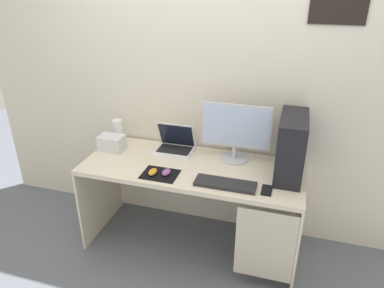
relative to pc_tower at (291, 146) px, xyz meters
The scene contains 13 objects.
ground_plane 1.19m from the pc_tower, behind, with size 8.00×8.00×0.00m, color slate.
wall_back 0.83m from the pc_tower, 156.73° to the left, with size 4.00×0.05×2.60m.
desk 0.77m from the pc_tower, behind, with size 1.66×0.67×0.73m.
pc_tower is the anchor object (origin of this frame).
monitor 0.43m from the pc_tower, 165.02° to the left, with size 0.53×0.22×0.45m.
laptop 0.93m from the pc_tower, behind, with size 0.31×0.24×0.23m.
speaker 1.44m from the pc_tower, behind, with size 0.09×0.09×0.20m, color white.
projector 1.42m from the pc_tower, behind, with size 0.20×0.14×0.12m, color silver.
keyboard 0.53m from the pc_tower, 144.95° to the right, with size 0.42×0.14×0.02m, color #232326.
mousepad 0.95m from the pc_tower, 162.89° to the right, with size 0.26×0.20×0.01m, color black.
mouse_left 0.90m from the pc_tower, 162.65° to the right, with size 0.06×0.10×0.03m, color #8C4C99.
mouse_right 1.00m from the pc_tower, 162.91° to the right, with size 0.06×0.10×0.03m, color orange.
cell_phone 0.37m from the pc_tower, 114.28° to the right, with size 0.07×0.13×0.01m, color black.
Camera 1 is at (0.68, -2.26, 2.03)m, focal length 33.26 mm.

